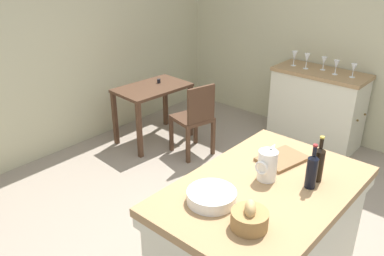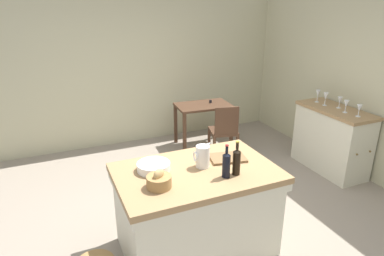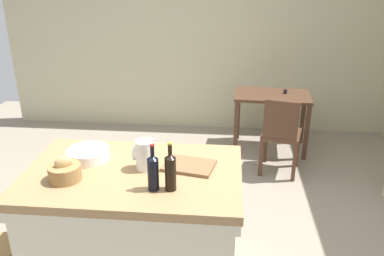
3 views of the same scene
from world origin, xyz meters
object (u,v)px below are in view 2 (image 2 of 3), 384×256
object	(u,v)px
wash_bowl	(154,167)
wine_glass_far_left	(359,108)
wine_bottle_amber	(226,164)
wooden_chair	(224,130)
wine_glass_left	(346,104)
pitcher	(203,156)
wine_bottle_dark	(237,161)
wine_glass_middle	(340,100)
side_cabinet	(332,139)
bread_basket	(159,181)
wine_glass_right	(326,97)
writing_desk	(203,111)
cutting_board	(228,158)
island_table	(196,207)
wine_glass_far_right	(318,94)

from	to	relation	value
wash_bowl	wine_glass_far_left	world-z (taller)	wine_glass_far_left
wash_bowl	wine_bottle_amber	xyz separation A→B (m)	(0.55, -0.38, 0.09)
wooden_chair	wine_glass_left	bearing A→B (deg)	-40.81
pitcher	wine_bottle_dark	bearing A→B (deg)	-50.38
wash_bowl	wine_glass_middle	world-z (taller)	wine_glass_middle
wine_glass_far_left	wine_glass_middle	bearing A→B (deg)	82.04
wooden_chair	wine_bottle_amber	size ratio (longest dim) A/B	2.86
side_cabinet	bread_basket	size ratio (longest dim) A/B	5.24
wine_bottle_dark	wine_glass_right	distance (m)	2.47
writing_desk	wash_bowl	xyz separation A→B (m)	(-1.55, -2.19, 0.31)
wine_glass_right	pitcher	bearing A→B (deg)	-158.69
bread_basket	cutting_board	distance (m)	0.84
island_table	wine_glass_middle	size ratio (longest dim) A/B	9.39
side_cabinet	bread_basket	bearing A→B (deg)	-162.18
wash_bowl	wine_bottle_amber	world-z (taller)	wine_bottle_amber
cutting_board	wine_bottle_amber	xyz separation A→B (m)	(-0.19, -0.31, 0.11)
wooden_chair	side_cabinet	bearing A→B (deg)	-35.36
wine_glass_far_right	wine_glass_far_left	bearing A→B (deg)	-88.74
side_cabinet	wooden_chair	world-z (taller)	side_cabinet
wooden_chair	wash_bowl	distance (m)	2.25
bread_basket	wine_glass_left	world-z (taller)	wine_glass_left
island_table	wooden_chair	bearing A→B (deg)	53.89
wine_glass_left	cutting_board	bearing A→B (deg)	-166.16
bread_basket	cutting_board	bearing A→B (deg)	17.25
wooden_chair	wine_glass_far_right	xyz separation A→B (m)	(1.25, -0.53, 0.58)
wooden_chair	bread_basket	size ratio (longest dim) A/B	4.19
side_cabinet	pitcher	size ratio (longest dim) A/B	4.40
pitcher	wine_glass_middle	distance (m)	2.58
wine_bottle_amber	wine_glass_far_left	distance (m)	2.40
side_cabinet	wash_bowl	bearing A→B (deg)	-167.70
island_table	wine_glass_far_right	size ratio (longest dim) A/B	8.22
wine_glass_far_left	wine_glass_middle	distance (m)	0.38
side_cabinet	writing_desk	world-z (taller)	side_cabinet
wash_bowl	wine_glass_far_right	distance (m)	3.02
pitcher	bread_basket	xyz separation A→B (m)	(-0.50, -0.20, -0.05)
wine_glass_right	wine_glass_far_right	world-z (taller)	wine_glass_right
wooden_chair	writing_desk	bearing A→B (deg)	93.87
side_cabinet	bread_basket	distance (m)	3.10
side_cabinet	wine_glass_middle	bearing A→B (deg)	12.22
wash_bowl	bread_basket	world-z (taller)	bread_basket
side_cabinet	wash_bowl	distance (m)	2.96
wine_glass_far_left	wash_bowl	bearing A→B (deg)	-174.88
writing_desk	wine_glass_left	distance (m)	2.21
wooden_chair	wine_glass_far_right	distance (m)	1.48
cutting_board	wine_bottle_amber	bearing A→B (deg)	-121.52
island_table	writing_desk	world-z (taller)	island_table
side_cabinet	wine_glass_far_left	distance (m)	0.68
wash_bowl	wine_glass_far_right	world-z (taller)	wine_glass_far_right
wooden_chair	wine_glass_far_left	size ratio (longest dim) A/B	5.64
writing_desk	bread_basket	bearing A→B (deg)	-122.61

